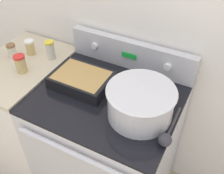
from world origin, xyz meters
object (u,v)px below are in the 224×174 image
object	(u,v)px
ladle	(166,137)
spice_jar_yellow_cap	(50,50)
mixing_bowl	(141,102)
spice_jar_brown_cap	(12,51)
spice_jar_red_cap	(21,64)
spice_jar_white_cap	(30,47)
casserole_dish	(82,79)

from	to	relation	value
ladle	spice_jar_yellow_cap	bearing A→B (deg)	161.79
mixing_bowl	spice_jar_brown_cap	world-z (taller)	mixing_bowl
mixing_bowl	ladle	world-z (taller)	mixing_bowl
spice_jar_red_cap	spice_jar_white_cap	distance (m)	0.18
ladle	spice_jar_white_cap	bearing A→B (deg)	165.34
spice_jar_brown_cap	spice_jar_red_cap	bearing A→B (deg)	-29.87
mixing_bowl	spice_jar_red_cap	bearing A→B (deg)	-179.67
casserole_dish	ladle	bearing A→B (deg)	-16.40
ladle	spice_jar_brown_cap	bearing A→B (deg)	170.56
casserole_dish	spice_jar_red_cap	distance (m)	0.37
mixing_bowl	spice_jar_white_cap	world-z (taller)	mixing_bowl
ladle	spice_jar_red_cap	world-z (taller)	spice_jar_red_cap
spice_jar_white_cap	ladle	bearing A→B (deg)	-14.66
ladle	spice_jar_yellow_cap	xyz separation A→B (m)	(-0.83, 0.27, 0.05)
mixing_bowl	ladle	bearing A→B (deg)	-29.19
casserole_dish	spice_jar_yellow_cap	bearing A→B (deg)	158.58
mixing_bowl	ladle	distance (m)	0.20
casserole_dish	spice_jar_red_cap	bearing A→B (deg)	-169.11
casserole_dish	ladle	xyz separation A→B (m)	(0.54, -0.16, -0.01)
ladle	spice_jar_white_cap	size ratio (longest dim) A/B	2.81
spice_jar_red_cap	spice_jar_white_cap	bearing A→B (deg)	114.04
spice_jar_white_cap	spice_jar_brown_cap	distance (m)	0.11
spice_jar_brown_cap	mixing_bowl	bearing A→B (deg)	-5.32
mixing_bowl	casserole_dish	size ratio (longest dim) A/B	1.03
casserole_dish	spice_jar_red_cap	xyz separation A→B (m)	(-0.37, -0.07, 0.03)
ladle	spice_jar_red_cap	xyz separation A→B (m)	(-0.91, 0.09, 0.04)
mixing_bowl	spice_jar_white_cap	xyz separation A→B (m)	(-0.81, 0.16, -0.03)
mixing_bowl	spice_jar_red_cap	world-z (taller)	mixing_bowl
spice_jar_yellow_cap	spice_jar_white_cap	size ratio (longest dim) A/B	1.24
casserole_dish	ladle	world-z (taller)	casserole_dish
mixing_bowl	casserole_dish	distance (m)	0.38
spice_jar_white_cap	spice_jar_brown_cap	bearing A→B (deg)	-133.76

